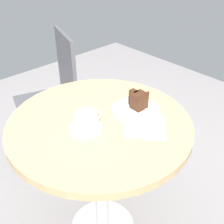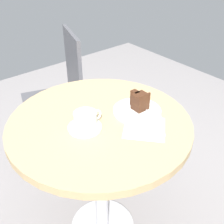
{
  "view_description": "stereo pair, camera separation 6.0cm",
  "coord_description": "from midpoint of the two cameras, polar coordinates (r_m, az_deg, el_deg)",
  "views": [
    {
      "loc": [
        -0.63,
        -0.76,
        1.45
      ],
      "look_at": [
        0.05,
        -0.03,
        0.79
      ],
      "focal_mm": 45.0,
      "sensor_mm": 36.0,
      "label": 1
    },
    {
      "loc": [
        -0.59,
        -0.8,
        1.45
      ],
      "look_at": [
        0.05,
        -0.03,
        0.79
      ],
      "focal_mm": 45.0,
      "sensor_mm": 36.0,
      "label": 2
    }
  ],
  "objects": [
    {
      "name": "fork",
      "position": [
        1.24,
        5.47,
        -0.15
      ],
      "size": [
        0.11,
        0.1,
        0.0
      ],
      "rotation": [
        0.0,
        0.0,
        3.89
      ],
      "color": "#B7B7BC",
      "rests_on": "cake_plate"
    },
    {
      "name": "cafe_chair",
      "position": [
        1.96,
        -12.09,
        4.53
      ],
      "size": [
        0.48,
        0.48,
        0.91
      ],
      "rotation": [
        0.0,
        0.0,
        4.39
      ],
      "color": "#4C4C51",
      "rests_on": "ground"
    },
    {
      "name": "cake_plate",
      "position": [
        1.27,
        3.56,
        0.4
      ],
      "size": [
        0.22,
        0.22,
        0.01
      ],
      "color": "silver",
      "rests_on": "cafe_table"
    },
    {
      "name": "teaspoon",
      "position": [
        1.17,
        -8.72,
        -2.93
      ],
      "size": [
        0.04,
        0.09,
        0.0
      ],
      "rotation": [
        0.0,
        0.0,
        1.26
      ],
      "color": "#B7B7BC",
      "rests_on": "saucer"
    },
    {
      "name": "saucer",
      "position": [
        1.17,
        -6.86,
        -3.33
      ],
      "size": [
        0.14,
        0.14,
        0.01
      ],
      "color": "silver",
      "rests_on": "cafe_table"
    },
    {
      "name": "napkin",
      "position": [
        1.19,
        5.29,
        -2.7
      ],
      "size": [
        0.24,
        0.24,
        0.0
      ],
      "rotation": [
        0.0,
        0.0,
        0.72
      ],
      "color": "silver",
      "rests_on": "cafe_table"
    },
    {
      "name": "coffee_cup",
      "position": [
        1.14,
        -6.69,
        -1.72
      ],
      "size": [
        0.13,
        0.1,
        0.07
      ],
      "color": "silver",
      "rests_on": "saucer"
    },
    {
      "name": "cake_slice",
      "position": [
        1.26,
        4.03,
        2.38
      ],
      "size": [
        0.07,
        0.08,
        0.08
      ],
      "rotation": [
        0.0,
        0.0,
        1.54
      ],
      "color": "#422619",
      "rests_on": "cake_plate"
    },
    {
      "name": "cafe_table",
      "position": [
        1.29,
        -3.76,
        -6.31
      ],
      "size": [
        0.8,
        0.8,
        0.75
      ],
      "color": "tan",
      "rests_on": "ground"
    }
  ]
}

